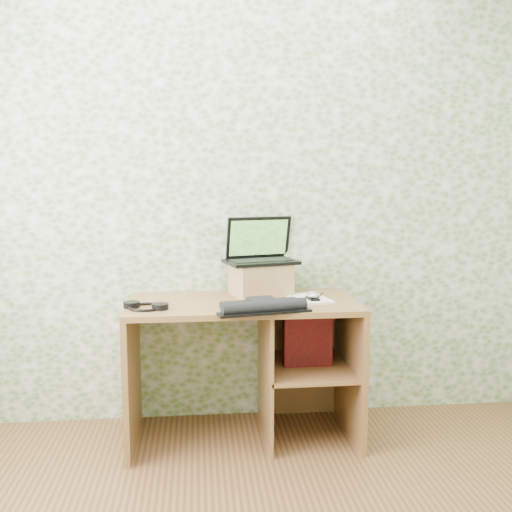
{
  "coord_description": "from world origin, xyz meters",
  "views": [
    {
      "loc": [
        -0.23,
        -1.49,
        1.38
      ],
      "look_at": [
        0.06,
        1.39,
        1.0
      ],
      "focal_mm": 40.0,
      "sensor_mm": 36.0,
      "label": 1
    }
  ],
  "objects": [
    {
      "name": "wall_back",
      "position": [
        0.0,
        1.75,
        1.3
      ],
      "size": [
        3.5,
        0.0,
        3.5
      ],
      "primitive_type": "plane",
      "rotation": [
        1.57,
        0.0,
        0.0
      ],
      "color": "silver",
      "rests_on": "ground"
    },
    {
      "name": "desk",
      "position": [
        0.08,
        1.47,
        0.48
      ],
      "size": [
        1.2,
        0.6,
        0.75
      ],
      "color": "brown",
      "rests_on": "floor"
    },
    {
      "name": "riser",
      "position": [
        0.11,
        1.58,
        0.84
      ],
      "size": [
        0.35,
        0.32,
        0.18
      ],
      "primitive_type": "cube",
      "rotation": [
        0.0,
        0.0,
        0.27
      ],
      "color": "#956543",
      "rests_on": "desk"
    },
    {
      "name": "laptop",
      "position": [
        0.11,
        1.63,
        0.99
      ],
      "size": [
        0.43,
        0.36,
        0.25
      ],
      "rotation": [
        0.0,
        0.0,
        0.27
      ],
      "color": "black",
      "rests_on": "riser"
    },
    {
      "name": "keyboard",
      "position": [
        0.08,
        1.22,
        0.77
      ],
      "size": [
        0.46,
        0.31,
        0.06
      ],
      "rotation": [
        0.0,
        0.0,
        0.21
      ],
      "color": "black",
      "rests_on": "desk"
    },
    {
      "name": "headphones",
      "position": [
        -0.49,
        1.32,
        0.76
      ],
      "size": [
        0.23,
        0.22,
        0.03
      ],
      "rotation": [
        0.0,
        0.0,
        -0.38
      ],
      "color": "black",
      "rests_on": "desk"
    },
    {
      "name": "notepad",
      "position": [
        0.35,
        1.44,
        0.76
      ],
      "size": [
        0.23,
        0.3,
        0.01
      ],
      "primitive_type": "cube",
      "rotation": [
        0.0,
        0.0,
        0.2
      ],
      "color": "white",
      "rests_on": "desk"
    },
    {
      "name": "mouse",
      "position": [
        0.36,
        1.38,
        0.78
      ],
      "size": [
        0.07,
        0.1,
        0.03
      ],
      "primitive_type": "ellipsoid",
      "rotation": [
        0.0,
        0.0,
        0.17
      ],
      "color": "silver",
      "rests_on": "notepad"
    },
    {
      "name": "pen",
      "position": [
        0.42,
        1.47,
        0.77
      ],
      "size": [
        0.06,
        0.12,
        0.01
      ],
      "primitive_type": "cylinder",
      "rotation": [
        1.57,
        0.0,
        -0.41
      ],
      "color": "black",
      "rests_on": "notepad"
    },
    {
      "name": "red_box",
      "position": [
        0.35,
        1.44,
        0.55
      ],
      "size": [
        0.26,
        0.09,
        0.31
      ],
      "primitive_type": "cube",
      "rotation": [
        0.0,
        0.0,
        0.01
      ],
      "color": "maroon",
      "rests_on": "desk"
    }
  ]
}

